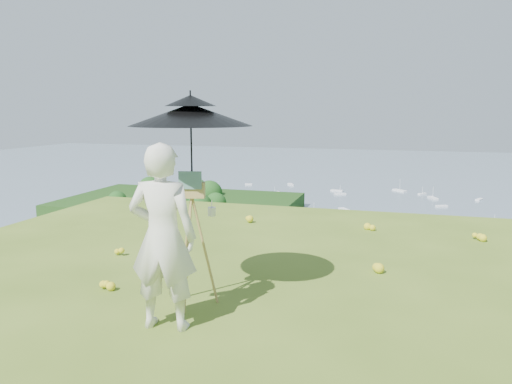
% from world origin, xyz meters
% --- Properties ---
extents(shoreline_tier, '(170.00, 28.00, 8.00)m').
position_xyz_m(shoreline_tier, '(0.00, 75.00, -36.00)').
color(shoreline_tier, '#675D53').
rests_on(shoreline_tier, bay_water).
extents(bay_water, '(700.00, 700.00, 0.00)m').
position_xyz_m(bay_water, '(0.00, 240.00, -34.00)').
color(bay_water, slate).
rests_on(bay_water, ground).
extents(peninsula, '(90.00, 60.00, 12.00)m').
position_xyz_m(peninsula, '(-75.00, 155.00, -29.00)').
color(peninsula, '#12360E').
rests_on(peninsula, bay_water).
extents(slope_trees, '(110.00, 50.00, 6.00)m').
position_xyz_m(slope_trees, '(0.00, 35.00, -15.00)').
color(slope_trees, '#164917').
rests_on(slope_trees, forest_slope).
extents(harbor_town, '(110.00, 22.00, 5.00)m').
position_xyz_m(harbor_town, '(0.00, 75.00, -29.50)').
color(harbor_town, silver).
rests_on(harbor_town, shoreline_tier).
extents(moored_boats, '(140.00, 140.00, 0.70)m').
position_xyz_m(moored_boats, '(-12.50, 161.00, -33.65)').
color(moored_boats, white).
rests_on(moored_boats, bay_water).
extents(wildflowers, '(10.00, 10.50, 0.12)m').
position_xyz_m(wildflowers, '(0.00, 0.25, 0.06)').
color(wildflowers, yellow).
rests_on(wildflowers, ground).
extents(painter, '(0.72, 0.52, 1.83)m').
position_xyz_m(painter, '(-2.16, 0.55, 0.92)').
color(painter, white).
rests_on(painter, ground).
extents(field_easel, '(0.67, 0.67, 1.50)m').
position_xyz_m(field_easel, '(-2.12, 1.17, 0.75)').
color(field_easel, '#AC8E48').
rests_on(field_easel, ground).
extents(sun_umbrella, '(1.32, 1.32, 1.10)m').
position_xyz_m(sun_umbrella, '(-2.13, 1.19, 1.78)').
color(sun_umbrella, black).
rests_on(sun_umbrella, field_easel).
extents(painter_cap, '(0.22, 0.25, 0.10)m').
position_xyz_m(painter_cap, '(-2.16, 0.55, 1.78)').
color(painter_cap, '#E47F7D').
rests_on(painter_cap, painter).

